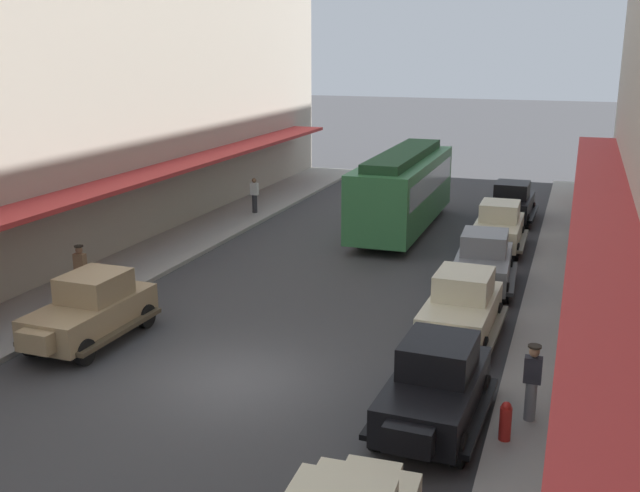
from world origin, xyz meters
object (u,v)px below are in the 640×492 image
at_px(parked_car_1, 91,308).
at_px(parked_car_3, 498,226).
at_px(parked_car_5, 512,201).
at_px(fire_hydrant, 505,421).
at_px(pedestrian_3, 81,271).
at_px(pedestrian_1, 576,241).
at_px(pedestrian_0, 605,297).
at_px(parked_car_4, 461,306).
at_px(parked_car_6, 483,260).
at_px(parked_car_2, 435,384).
at_px(pedestrian_2, 532,382).
at_px(pedestrian_4, 254,195).
at_px(streetcar, 403,187).

bearing_deg(parked_car_1, parked_car_3, 54.79).
distance_m(parked_car_5, fire_hydrant, 20.26).
bearing_deg(pedestrian_3, parked_car_5, 53.59).
height_order(pedestrian_1, pedestrian_3, pedestrian_3).
relative_size(pedestrian_0, pedestrian_3, 1.00).
relative_size(parked_car_4, parked_car_6, 0.99).
xyz_separation_m(parked_car_1, fire_hydrant, (11.11, -1.95, -0.38)).
relative_size(parked_car_6, pedestrian_3, 2.59).
height_order(parked_car_2, pedestrian_3, parked_car_2).
relative_size(parked_car_6, fire_hydrant, 5.27).
bearing_deg(parked_car_6, parked_car_4, -89.79).
distance_m(parked_car_1, parked_car_6, 12.38).
height_order(parked_car_3, parked_car_4, same).
distance_m(parked_car_2, pedestrian_2, 2.00).
height_order(parked_car_5, pedestrian_4, parked_car_5).
bearing_deg(parked_car_3, pedestrian_4, 168.66).
distance_m(parked_car_1, pedestrian_4, 15.61).
height_order(parked_car_5, streetcar, streetcar).
bearing_deg(streetcar, pedestrian_0, -50.26).
height_order(fire_hydrant, pedestrian_3, pedestrian_3).
xyz_separation_m(pedestrian_0, pedestrian_3, (-15.27, -2.77, 0.00)).
relative_size(parked_car_5, pedestrian_4, 2.61).
xyz_separation_m(streetcar, pedestrian_2, (6.47, -15.87, -0.89)).
relative_size(parked_car_2, pedestrian_2, 2.58).
relative_size(parked_car_3, fire_hydrant, 5.21).
xyz_separation_m(parked_car_2, parked_car_4, (-0.24, 5.01, 0.00)).
bearing_deg(pedestrian_3, parked_car_3, 42.65).
height_order(parked_car_2, pedestrian_2, parked_car_2).
bearing_deg(parked_car_2, pedestrian_1, 78.80).
distance_m(parked_car_3, pedestrian_1, 3.35).
bearing_deg(pedestrian_2, pedestrian_0, 76.30).
xyz_separation_m(streetcar, pedestrian_4, (-7.20, 0.52, -0.91)).
xyz_separation_m(pedestrian_1, pedestrian_4, (-14.36, 3.95, 0.00)).
bearing_deg(pedestrian_0, parked_car_5, 106.02).
height_order(parked_car_1, fire_hydrant, parked_car_1).
distance_m(parked_car_3, streetcar, 4.70).
height_order(parked_car_1, parked_car_6, same).
distance_m(parked_car_4, pedestrian_1, 8.53).
relative_size(pedestrian_1, pedestrian_3, 0.98).
height_order(parked_car_1, pedestrian_4, parked_car_1).
distance_m(parked_car_5, parked_car_6, 10.14).
bearing_deg(fire_hydrant, streetcar, 109.76).
height_order(parked_car_4, pedestrian_1, parked_car_4).
height_order(parked_car_3, pedestrian_4, parked_car_3).
bearing_deg(pedestrian_3, parked_car_4, 4.46).
bearing_deg(parked_car_6, pedestrian_3, -154.44).
distance_m(pedestrian_0, pedestrian_2, 6.44).
xyz_separation_m(parked_car_6, pedestrian_3, (-11.58, -5.54, 0.07)).
distance_m(streetcar, pedestrian_0, 12.54).
relative_size(streetcar, fire_hydrant, 11.72).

